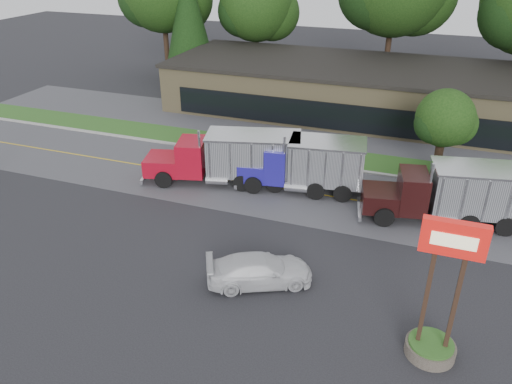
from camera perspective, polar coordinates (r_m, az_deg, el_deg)
ground at (r=24.96m, az=-5.31°, el=-8.11°), size 140.00×140.00×0.00m
road at (r=32.12m, az=1.45°, el=0.67°), size 60.00×8.00×0.02m
center_line at (r=32.12m, az=1.45°, el=0.67°), size 60.00×0.12×0.01m
curb at (r=35.74m, az=3.63°, el=3.52°), size 60.00×0.30×0.12m
grass_verge at (r=37.33m, az=4.44°, el=4.57°), size 60.00×3.40×0.03m
far_parking at (r=41.84m, az=6.36°, el=7.06°), size 60.00×7.00×0.02m
strip_mall at (r=46.46m, az=10.81°, el=11.42°), size 32.00×12.00×4.00m
bilo_sign at (r=20.08m, az=20.05°, el=-12.89°), size 2.20×1.90×5.95m
tree_far_b at (r=56.05m, az=0.20°, el=20.35°), size 8.27×7.78×11.80m
evergreen_left at (r=54.86m, az=-7.75°, el=19.30°), size 5.52×5.52×12.55m
tree_verge at (r=34.97m, az=20.86°, el=7.62°), size 4.02×3.79×5.74m
dump_truck_red at (r=31.89m, az=-2.76°, el=4.04°), size 10.24×4.93×3.36m
dump_truck_blue at (r=31.06m, az=6.08°, el=3.23°), size 7.99×3.69×3.36m
dump_truck_maroon at (r=29.54m, az=21.88°, el=-0.05°), size 9.21×4.22×3.36m
rally_car at (r=23.23m, az=0.41°, el=-8.89°), size 5.23×3.97×1.41m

